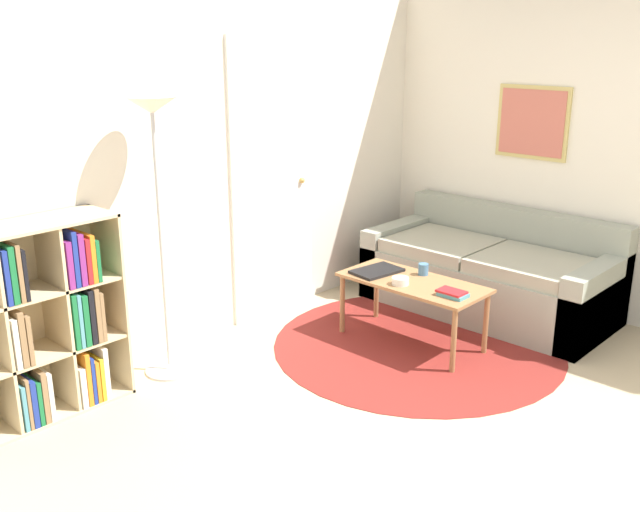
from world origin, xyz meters
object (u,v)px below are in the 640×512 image
(laptop, at_px, (377,271))
(cup, at_px, (423,269))
(floor_lamp, at_px, (155,152))
(bowl, at_px, (400,281))
(coffee_table, at_px, (413,288))
(bookshelf, at_px, (25,329))
(couch, at_px, (492,275))

(laptop, xyz_separation_m, cup, (0.18, -0.27, 0.03))
(laptop, relative_size, cup, 4.58)
(floor_lamp, distance_m, bowl, 1.82)
(cup, bearing_deg, laptop, 123.30)
(coffee_table, xyz_separation_m, bowl, (-0.12, 0.02, 0.08))
(laptop, distance_m, cup, 0.33)
(bookshelf, relative_size, floor_lamp, 0.64)
(floor_lamp, bearing_deg, laptop, -22.39)
(laptop, bearing_deg, couch, -20.25)
(laptop, height_order, bowl, bowl)
(bookshelf, distance_m, bowl, 2.36)
(bowl, bearing_deg, couch, -4.69)
(laptop, bearing_deg, bowl, -108.58)
(laptop, distance_m, bowl, 0.29)
(couch, distance_m, bowl, 1.11)
(couch, bearing_deg, bowl, 175.31)
(bookshelf, distance_m, couch, 3.41)
(coffee_table, xyz_separation_m, cup, (0.15, 0.02, 0.09))
(bookshelf, relative_size, bowl, 9.69)
(couch, xyz_separation_m, laptop, (-0.99, 0.37, 0.19))
(bookshelf, height_order, cup, bookshelf)
(laptop, bearing_deg, floor_lamp, 157.61)
(couch, distance_m, laptop, 1.07)
(couch, xyz_separation_m, coffee_table, (-0.97, 0.07, 0.13))
(bookshelf, distance_m, cup, 2.61)
(cup, bearing_deg, coffee_table, -171.37)
(coffee_table, height_order, laptop, laptop)
(bookshelf, relative_size, laptop, 2.98)
(couch, bearing_deg, bookshelf, 162.57)
(floor_lamp, distance_m, coffee_table, 1.95)
(bookshelf, relative_size, coffee_table, 1.10)
(floor_lamp, bearing_deg, coffee_table, -31.47)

